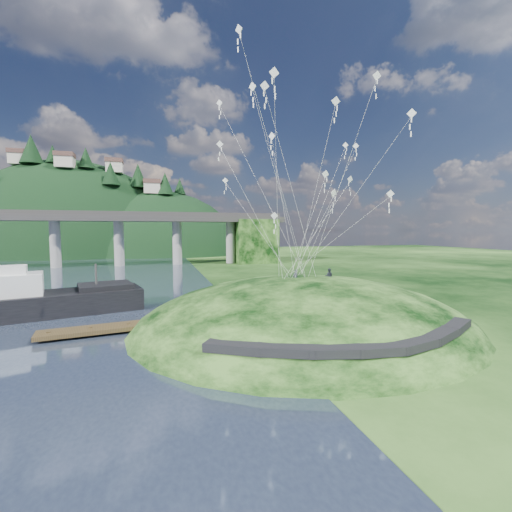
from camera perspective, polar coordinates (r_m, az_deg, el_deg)
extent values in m
plane|color=black|center=(32.14, -4.00, -13.49)|extent=(320.00, 320.00, 0.00)
ellipsoid|color=black|center=(36.80, 7.96, -13.65)|extent=(36.00, 32.00, 13.00)
cube|color=black|center=(23.79, -3.51, -14.84)|extent=(4.32, 3.62, 0.71)
cube|color=black|center=(23.09, 4.97, -15.28)|extent=(4.10, 2.97, 0.61)
cube|color=black|center=(23.45, 12.99, -15.08)|extent=(3.85, 2.37, 0.62)
cube|color=black|center=(24.65, 19.82, -14.37)|extent=(3.62, 1.83, 0.66)
cube|color=black|center=(26.59, 24.95, -13.11)|extent=(3.82, 2.27, 0.68)
cube|color=black|center=(29.20, 28.24, -11.46)|extent=(4.11, 2.97, 0.71)
cube|color=black|center=(32.33, 30.17, -9.99)|extent=(4.26, 3.43, 0.66)
cylinder|color=gray|center=(103.23, -30.47, 1.88)|extent=(2.60, 2.60, 13.00)
cylinder|color=gray|center=(100.51, -21.87, 2.12)|extent=(2.60, 2.60, 13.00)
cylinder|color=gray|center=(100.14, -13.01, 2.31)|extent=(2.60, 2.60, 13.00)
cylinder|color=gray|center=(102.14, -4.29, 2.45)|extent=(2.60, 2.60, 13.00)
cube|color=black|center=(103.94, -0.23, 2.49)|extent=(12.00, 11.00, 13.00)
ellipsoid|color=black|center=(160.31, -28.11, -1.85)|extent=(96.00, 68.00, 88.00)
ellipsoid|color=black|center=(149.27, -15.44, -3.46)|extent=(76.00, 56.00, 72.00)
cone|color=black|center=(153.81, -33.37, 14.65)|extent=(8.01, 8.01, 10.54)
cone|color=black|center=(151.18, -30.79, 14.42)|extent=(4.97, 4.97, 6.54)
cone|color=black|center=(146.65, -26.50, 14.43)|extent=(5.83, 5.83, 7.67)
cone|color=black|center=(139.52, -23.08, 12.54)|extent=(6.47, 6.47, 8.51)
cone|color=black|center=(145.67, -19.06, 12.54)|extent=(7.13, 7.13, 9.38)
cone|color=black|center=(140.17, -14.92, 11.58)|extent=(6.56, 6.56, 8.63)
cone|color=black|center=(145.95, -12.61, 11.25)|extent=(4.88, 4.88, 6.42)
cube|color=beige|center=(157.91, -34.77, 13.10)|extent=(6.00, 5.00, 4.00)
cube|color=brown|center=(158.38, -34.81, 14.07)|extent=(6.40, 5.40, 1.60)
cube|color=beige|center=(145.54, -29.24, 13.46)|extent=(6.00, 5.00, 4.00)
cube|color=brown|center=(146.02, -29.29, 14.50)|extent=(6.40, 5.40, 1.60)
cube|color=beige|center=(148.78, -22.52, 13.42)|extent=(6.00, 5.00, 4.00)
cube|color=brown|center=(149.25, -22.56, 14.45)|extent=(6.40, 5.40, 1.60)
cube|color=beige|center=(140.86, -16.94, 10.69)|extent=(6.00, 5.00, 4.00)
cube|color=brown|center=(141.20, -16.96, 11.77)|extent=(6.40, 5.40, 1.60)
cube|color=black|center=(46.60, -32.44, -6.89)|extent=(22.91, 11.30, 2.61)
cube|color=silver|center=(46.46, -36.28, -4.20)|extent=(7.91, 6.02, 2.81)
cube|color=silver|center=(46.26, -36.38, -2.11)|extent=(4.64, 3.91, 1.21)
cube|color=black|center=(46.57, -23.82, -4.58)|extent=(7.08, 6.36, 0.60)
cylinder|color=#2D2B2B|center=(46.29, -25.11, -3.04)|extent=(0.24, 0.24, 3.01)
cube|color=#352815|center=(36.24, -20.50, -10.86)|extent=(15.89, 4.76, 0.39)
cylinder|color=#352815|center=(36.51, -31.29, -11.57)|extent=(0.34, 0.34, 1.12)
cylinder|color=#352815|center=(36.26, -25.90, -11.48)|extent=(0.34, 0.34, 1.12)
cylinder|color=#352815|center=(36.31, -20.49, -11.29)|extent=(0.34, 0.34, 1.12)
cylinder|color=#352815|center=(36.67, -15.14, -11.01)|extent=(0.34, 0.34, 1.12)
cylinder|color=#352815|center=(37.34, -9.96, -10.65)|extent=(0.34, 0.34, 1.12)
imported|color=#282B35|center=(35.39, 6.59, -2.26)|extent=(0.64, 0.47, 1.59)
imported|color=#282B35|center=(37.53, 12.08, -2.02)|extent=(1.06, 1.00, 1.73)
cube|color=silver|center=(30.34, 3.03, 28.22)|extent=(0.84, 0.21, 0.83)
cube|color=silver|center=(30.11, 3.03, 27.18)|extent=(0.11, 0.04, 0.49)
cube|color=silver|center=(29.88, 3.02, 26.13)|extent=(0.11, 0.04, 0.49)
cube|color=silver|center=(29.67, 3.01, 25.07)|extent=(0.11, 0.04, 0.49)
cube|color=silver|center=(41.49, -5.16, 12.43)|extent=(0.66, 0.14, 0.66)
cube|color=silver|center=(41.43, -5.15, 11.78)|extent=(0.09, 0.02, 0.39)
cube|color=silver|center=(41.37, -5.15, 11.14)|extent=(0.09, 0.02, 0.39)
cube|color=silver|center=(41.32, -5.14, 10.49)|extent=(0.09, 0.02, 0.39)
cube|color=silver|center=(39.82, 11.50, 13.24)|extent=(0.86, 0.30, 0.83)
cube|color=silver|center=(39.73, 11.49, 12.37)|extent=(0.11, 0.06, 0.50)
cube|color=silver|center=(39.65, 11.47, 11.49)|extent=(0.11, 0.06, 0.50)
cube|color=silver|center=(39.57, 11.46, 10.62)|extent=(0.11, 0.06, 0.50)
cube|color=silver|center=(34.63, 12.83, 10.20)|extent=(0.77, 0.37, 0.80)
cube|color=silver|center=(34.57, 12.82, 9.24)|extent=(0.09, 0.08, 0.47)
cube|color=silver|center=(34.53, 12.80, 8.28)|extent=(0.09, 0.08, 0.47)
cube|color=silver|center=(34.49, 12.79, 7.33)|extent=(0.09, 0.08, 0.47)
cube|color=silver|center=(34.13, 19.49, 26.48)|extent=(0.76, 0.26, 0.74)
cube|color=silver|center=(33.93, 19.47, 25.64)|extent=(0.10, 0.04, 0.44)
cube|color=silver|center=(33.74, 19.44, 24.79)|extent=(0.10, 0.04, 0.44)
cube|color=silver|center=(33.55, 19.41, 23.93)|extent=(0.10, 0.04, 0.44)
cube|color=silver|center=(48.83, 14.69, 17.45)|extent=(0.66, 0.44, 0.75)
cube|color=silver|center=(48.71, 14.67, 16.84)|extent=(0.10, 0.06, 0.44)
cube|color=silver|center=(48.60, 14.66, 16.22)|extent=(0.10, 0.06, 0.44)
cube|color=silver|center=(48.49, 14.65, 15.60)|extent=(0.10, 0.06, 0.44)
cube|color=silver|center=(39.23, -0.59, 26.39)|extent=(0.60, 0.69, 0.85)
cube|color=silver|center=(39.00, -0.59, 25.54)|extent=(0.11, 0.08, 0.51)
cube|color=silver|center=(38.78, -0.59, 24.69)|extent=(0.11, 0.08, 0.51)
cube|color=silver|center=(38.57, -0.59, 23.83)|extent=(0.11, 0.08, 0.51)
cube|color=silver|center=(46.00, 16.30, 17.19)|extent=(0.61, 0.49, 0.74)
cube|color=silver|center=(45.89, 16.29, 16.55)|extent=(0.10, 0.06, 0.43)
cube|color=silver|center=(45.78, 16.27, 15.90)|extent=(0.10, 0.06, 0.43)
cube|color=silver|center=(45.67, 16.26, 15.25)|extent=(0.10, 0.06, 0.43)
cube|color=silver|center=(34.82, -6.06, 18.06)|extent=(0.67, 0.13, 0.67)
cube|color=silver|center=(34.71, -6.05, 17.29)|extent=(0.09, 0.02, 0.39)
cube|color=silver|center=(34.60, -6.04, 16.52)|extent=(0.09, 0.02, 0.39)
cube|color=silver|center=(34.51, -6.04, 15.75)|extent=(0.09, 0.02, 0.39)
cube|color=silver|center=(34.50, 13.14, 23.84)|extent=(0.81, 0.30, 0.79)
cube|color=silver|center=(34.31, 13.13, 22.93)|extent=(0.11, 0.04, 0.47)
cube|color=silver|center=(34.13, 13.11, 22.01)|extent=(0.11, 0.04, 0.47)
cube|color=silver|center=(33.96, 13.09, 21.08)|extent=(0.11, 0.04, 0.47)
cube|color=silver|center=(38.27, 24.51, 20.82)|extent=(0.69, 0.62, 0.87)
cube|color=silver|center=(38.09, 24.48, 19.92)|extent=(0.11, 0.07, 0.51)
cube|color=silver|center=(37.92, 24.45, 19.01)|extent=(0.11, 0.07, 0.51)
cube|color=silver|center=(37.76, 24.42, 18.09)|extent=(0.11, 0.07, 0.51)
cube|color=silver|center=(33.29, -2.87, 33.56)|extent=(0.46, 0.62, 0.71)
cube|color=silver|center=(33.03, -2.87, 32.77)|extent=(0.09, 0.07, 0.43)
cube|color=silver|center=(32.79, -2.87, 31.97)|extent=(0.09, 0.07, 0.43)
cube|color=silver|center=(32.55, -2.86, 31.16)|extent=(0.09, 0.07, 0.43)
cube|color=silver|center=(33.86, 3.07, 6.72)|extent=(0.74, 0.24, 0.72)
cube|color=silver|center=(33.84, 3.07, 5.84)|extent=(0.10, 0.04, 0.43)
cube|color=silver|center=(33.83, 3.07, 4.96)|extent=(0.10, 0.04, 0.43)
cube|color=silver|center=(33.83, 3.06, 4.09)|extent=(0.10, 0.04, 0.43)
cube|color=silver|center=(39.77, 15.41, 12.22)|extent=(0.72, 0.25, 0.71)
cube|color=silver|center=(39.70, 15.40, 11.48)|extent=(0.09, 0.06, 0.43)
cube|color=silver|center=(39.64, 15.38, 10.73)|extent=(0.09, 0.06, 0.43)
cube|color=silver|center=(39.58, 15.37, 9.98)|extent=(0.09, 0.06, 0.43)
cube|color=silver|center=(38.85, 2.66, 19.34)|extent=(0.54, 0.68, 0.82)
cube|color=silver|center=(38.70, 2.66, 18.50)|extent=(0.10, 0.09, 0.48)
cube|color=silver|center=(38.56, 2.66, 17.65)|extent=(0.10, 0.09, 0.48)
cube|color=silver|center=(38.43, 2.65, 16.80)|extent=(0.10, 0.09, 0.48)
cube|color=silver|center=(35.67, 21.48, 9.63)|extent=(0.72, 0.32, 0.75)
cube|color=silver|center=(35.62, 21.46, 8.77)|extent=(0.10, 0.04, 0.44)
cube|color=silver|center=(35.58, 21.43, 7.90)|extent=(0.10, 0.04, 0.44)
cube|color=silver|center=(35.55, 21.41, 7.04)|extent=(0.10, 0.04, 0.44)
cube|color=silver|center=(32.30, 1.44, 26.49)|extent=(0.81, 0.26, 0.79)
cube|color=silver|center=(32.09, 1.44, 25.55)|extent=(0.11, 0.04, 0.47)
cube|color=silver|center=(31.88, 1.44, 24.59)|extent=(0.11, 0.04, 0.47)
cube|color=silver|center=(31.69, 1.44, 23.62)|extent=(0.11, 0.04, 0.47)
cube|color=silver|center=(42.50, -6.12, 24.04)|extent=(0.63, 0.48, 0.75)
cube|color=silver|center=(42.32, -6.12, 23.36)|extent=(0.10, 0.06, 0.44)
cube|color=silver|center=(42.15, -6.11, 22.67)|extent=(0.10, 0.06, 0.44)
cube|color=silver|center=(41.99, -6.10, 21.98)|extent=(0.10, 0.06, 0.44)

